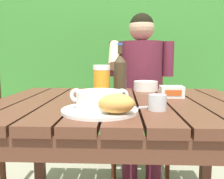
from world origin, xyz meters
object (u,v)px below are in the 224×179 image
(person_eating, at_px, (141,83))
(diner_bowl, at_px, (146,86))
(bread_roll, at_px, (116,103))
(butter_tub, at_px, (172,92))
(chair_near_diner, at_px, (139,110))
(serving_plate, at_px, (100,110))
(beer_bottle, at_px, (120,75))
(soup_bowl, at_px, (100,99))
(beer_glass, at_px, (102,83))
(table_knife, at_px, (137,108))
(water_glass_small, at_px, (157,102))

(person_eating, bearing_deg, diner_bowl, -89.53)
(bread_roll, height_order, butter_tub, bread_roll)
(chair_near_diner, height_order, bread_roll, chair_near_diner)
(serving_plate, distance_m, beer_bottle, 0.33)
(chair_near_diner, bearing_deg, butter_tub, -82.33)
(beer_bottle, distance_m, butter_tub, 0.28)
(soup_bowl, relative_size, beer_glass, 1.34)
(beer_glass, xyz_separation_m, table_knife, (0.15, -0.17, -0.08))
(person_eating, height_order, bread_roll, person_eating)
(bread_roll, xyz_separation_m, butter_tub, (0.27, 0.41, -0.02))
(water_glass_small, bearing_deg, diner_bowl, 88.93)
(beer_glass, bearing_deg, beer_bottle, 37.83)
(bread_roll, xyz_separation_m, water_glass_small, (0.15, 0.11, -0.02))
(beer_glass, relative_size, table_knife, 1.05)
(soup_bowl, relative_size, diner_bowl, 1.53)
(soup_bowl, height_order, diner_bowl, soup_bowl)
(person_eating, relative_size, table_knife, 7.94)
(person_eating, height_order, beer_bottle, person_eating)
(beer_bottle, bearing_deg, table_knife, -74.26)
(beer_glass, distance_m, table_knife, 0.24)
(water_glass_small, height_order, diner_bowl, water_glass_small)
(bread_roll, height_order, diner_bowl, bread_roll)
(bread_roll, height_order, beer_glass, beer_glass)
(person_eating, bearing_deg, water_glass_small, -90.48)
(table_knife, bearing_deg, butter_tub, 55.45)
(beer_glass, xyz_separation_m, diner_bowl, (0.24, 0.35, -0.05))
(serving_plate, bearing_deg, person_eating, 76.49)
(chair_near_diner, xyz_separation_m, table_knife, (-0.09, -1.06, 0.25))
(diner_bowl, bearing_deg, water_glass_small, -91.07)
(butter_tub, xyz_separation_m, table_knife, (-0.19, -0.28, -0.02))
(person_eating, distance_m, serving_plate, 0.96)
(water_glass_small, distance_m, butter_tub, 0.32)
(beer_glass, distance_m, water_glass_small, 0.31)
(chair_near_diner, relative_size, soup_bowl, 4.26)
(chair_near_diner, xyz_separation_m, serving_plate, (-0.23, -1.12, 0.25))
(serving_plate, xyz_separation_m, soup_bowl, (-0.00, -0.00, 0.04))
(diner_bowl, bearing_deg, bread_roll, -103.95)
(chair_near_diner, height_order, serving_plate, chair_near_diner)
(person_eating, distance_m, beer_bottle, 0.65)
(chair_near_diner, bearing_deg, person_eating, -90.82)
(person_eating, distance_m, soup_bowl, 0.96)
(person_eating, relative_size, beer_bottle, 4.64)
(soup_bowl, distance_m, water_glass_small, 0.22)
(soup_bowl, xyz_separation_m, water_glass_small, (0.22, 0.04, -0.02))
(serving_plate, bearing_deg, soup_bowl, -116.57)
(serving_plate, distance_m, soup_bowl, 0.04)
(person_eating, distance_m, bread_roll, 1.01)
(serving_plate, relative_size, diner_bowl, 1.95)
(chair_near_diner, bearing_deg, serving_plate, -101.37)
(chair_near_diner, xyz_separation_m, diner_bowl, (0.00, -0.54, 0.27))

